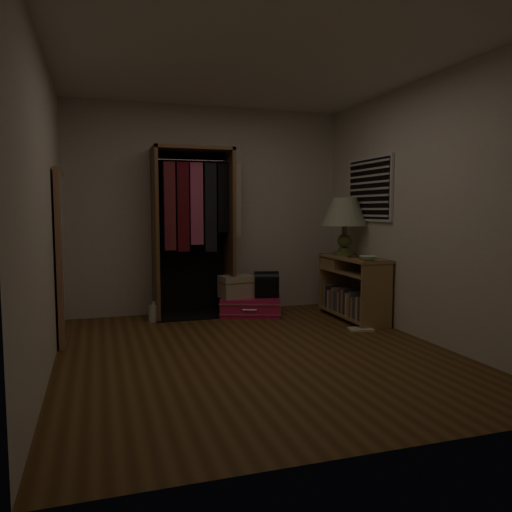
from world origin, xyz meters
name	(u,v)px	position (x,y,z in m)	size (l,w,h in m)	color
ground	(256,353)	(0.00, 0.00, 0.00)	(4.00, 4.00, 0.00)	#543718
room_walls	(263,188)	(0.08, 0.04, 1.50)	(3.52, 4.02, 2.60)	beige
console_bookshelf	(351,286)	(1.54, 1.05, 0.39)	(0.42, 1.12, 0.75)	#967648
open_wardrobe	(195,218)	(-0.22, 1.77, 1.20)	(1.06, 0.50, 2.05)	brown
floor_mirror	(62,256)	(-1.70, 1.00, 0.85)	(0.06, 0.80, 1.70)	#A3714F
pink_suitcase	(251,306)	(0.44, 1.60, 0.11)	(0.88, 0.76, 0.23)	#D31950
train_case	(237,286)	(0.26, 1.61, 0.37)	(0.44, 0.34, 0.29)	tan
black_bag	(266,284)	(0.62, 1.54, 0.39)	(0.33, 0.25, 0.32)	black
table_lamp	(345,213)	(1.54, 1.25, 1.27)	(0.67, 0.67, 0.70)	#4E5B2C
brass_tray	(359,257)	(1.54, 0.89, 0.76)	(0.28, 0.28, 0.02)	#B38244
ceramic_bowl	(368,258)	(1.49, 0.60, 0.77)	(0.20, 0.20, 0.05)	#B3D7B8
white_jug	(154,313)	(-0.75, 1.60, 0.10)	(0.15, 0.15, 0.23)	silver
floor_book	(360,328)	(1.35, 0.50, 0.01)	(0.29, 0.25, 0.02)	beige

